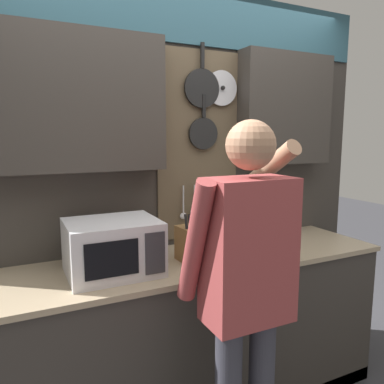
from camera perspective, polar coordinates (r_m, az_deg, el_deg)
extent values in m
cube|color=#38332D|center=(2.43, 1.36, -20.71)|extent=(2.24, 0.61, 0.91)
cube|color=tan|center=(2.24, 1.41, -10.20)|extent=(2.27, 0.64, 0.03)
cube|color=#38332D|center=(2.44, -2.05, -0.20)|extent=(2.84, 0.04, 2.54)
cube|color=#2D5666|center=(2.49, -1.89, 25.52)|extent=(2.80, 0.02, 0.34)
cube|color=#38332D|center=(2.14, -17.26, 13.03)|extent=(0.97, 0.16, 0.75)
cube|color=#38332D|center=(2.74, 14.00, 12.12)|extent=(0.71, 0.16, 0.75)
cube|color=brown|center=(2.44, 0.98, 7.06)|extent=(0.57, 0.01, 1.20)
cylinder|color=black|center=(2.44, 1.52, 15.51)|extent=(0.24, 0.02, 0.24)
cube|color=black|center=(2.47, 1.60, 20.10)|extent=(0.02, 0.02, 0.15)
cylinder|color=black|center=(2.43, 1.73, 8.88)|extent=(0.20, 0.02, 0.20)
cube|color=black|center=(2.43, 1.82, 12.96)|extent=(0.02, 0.02, 0.14)
cylinder|color=silver|center=(2.51, 4.53, 15.50)|extent=(0.22, 0.01, 0.22)
sphere|color=black|center=(2.49, 4.75, 15.54)|extent=(0.03, 0.03, 0.03)
cylinder|color=silver|center=(2.40, -1.33, -1.18)|extent=(0.01, 0.01, 0.18)
ellipsoid|color=silver|center=(2.42, -1.32, -3.65)|extent=(0.05, 0.01, 0.04)
cylinder|color=silver|center=(2.43, 0.39, -0.79)|extent=(0.01, 0.01, 0.16)
ellipsoid|color=silver|center=(2.45, 0.39, -3.06)|extent=(0.06, 0.01, 0.05)
cylinder|color=black|center=(2.47, 2.07, -0.72)|extent=(0.01, 0.01, 0.17)
ellipsoid|color=black|center=(2.49, 2.05, -3.01)|extent=(0.06, 0.01, 0.05)
cylinder|color=red|center=(2.51, 3.69, -0.98)|extent=(0.01, 0.01, 0.20)
ellipsoid|color=red|center=(2.53, 3.66, -3.50)|extent=(0.04, 0.01, 0.04)
cube|color=silver|center=(1.99, -12.00, -8.18)|extent=(0.46, 0.38, 0.28)
cube|color=black|center=(1.80, -12.08, -10.00)|extent=(0.25, 0.01, 0.17)
cube|color=#333338|center=(1.86, -5.63, -9.25)|extent=(0.10, 0.01, 0.21)
cube|color=brown|center=(2.14, -0.47, -7.90)|extent=(0.12, 0.16, 0.20)
cylinder|color=black|center=(2.06, -0.90, -4.52)|extent=(0.02, 0.04, 0.08)
cylinder|color=black|center=(2.07, -0.35, -4.51)|extent=(0.02, 0.03, 0.08)
cylinder|color=black|center=(2.08, 0.20, -4.60)|extent=(0.02, 0.03, 0.07)
cylinder|color=black|center=(2.09, 0.74, -4.47)|extent=(0.02, 0.03, 0.07)
cylinder|color=white|center=(2.29, 6.56, -7.74)|extent=(0.12, 0.12, 0.13)
cylinder|color=red|center=(2.30, 6.68, -5.14)|extent=(0.04, 0.06, 0.22)
cylinder|color=tan|center=(2.26, 6.61, -4.70)|extent=(0.06, 0.03, 0.27)
cylinder|color=tan|center=(2.25, 6.78, -4.67)|extent=(0.06, 0.03, 0.28)
cylinder|color=silver|center=(2.26, 6.85, -5.50)|extent=(0.05, 0.05, 0.21)
cylinder|color=black|center=(2.28, 6.27, -5.47)|extent=(0.05, 0.03, 0.21)
cube|color=#993D3D|center=(1.64, 8.57, -8.83)|extent=(0.38, 0.22, 0.63)
sphere|color=#A87A5B|center=(1.57, 8.94, 7.08)|extent=(0.21, 0.21, 0.21)
cylinder|color=#993D3D|center=(1.55, 0.52, -7.77)|extent=(0.08, 0.26, 0.55)
cylinder|color=#A87A5B|center=(1.90, 10.43, 2.62)|extent=(0.08, 0.52, 0.36)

